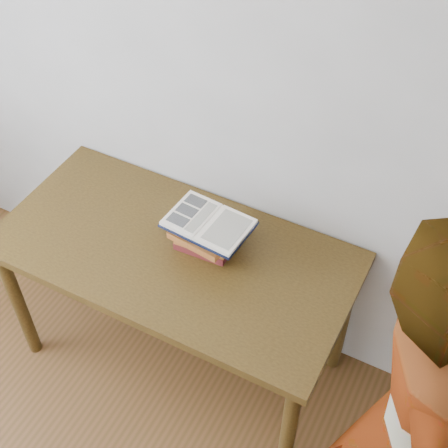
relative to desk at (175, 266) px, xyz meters
The scene contains 4 objects.
desk is the anchor object (origin of this frame).
book_stack 0.21m from the desk, 38.09° to the left, with size 0.25×0.21×0.13m.
open_book 0.28m from the desk, 33.76° to the left, with size 0.34×0.25×0.03m.
reader 1.12m from the desk, 19.57° to the right, with size 0.63×0.42×1.74m, color tan.
Camera 1 is at (1.00, 0.03, 2.63)m, focal length 50.00 mm.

